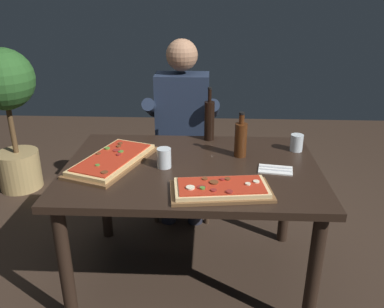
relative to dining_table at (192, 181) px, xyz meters
name	(u,v)px	position (x,y,z in m)	size (l,w,h in m)	color
ground_plane	(192,274)	(0.00, 0.00, -0.64)	(6.40, 6.40, 0.00)	#38281E
dining_table	(192,181)	(0.00, 0.00, 0.00)	(1.40, 0.96, 0.74)	black
pizza_rectangular_front	(221,189)	(0.15, -0.31, 0.12)	(0.51, 0.30, 0.05)	brown
pizza_rectangular_left	(112,160)	(-0.44, 0.01, 0.12)	(0.46, 0.63, 0.05)	brown
wine_bottle_dark	(209,120)	(0.09, 0.42, 0.23)	(0.06, 0.06, 0.34)	black
oil_bottle_amber	(241,139)	(0.28, 0.15, 0.20)	(0.07, 0.07, 0.27)	#47230F
tumbler_near_camera	(297,144)	(0.62, 0.25, 0.14)	(0.08, 0.08, 0.10)	silver
tumbler_far_side	(164,158)	(-0.15, -0.02, 0.15)	(0.08, 0.08, 0.11)	silver
napkin_cutlery_set	(275,170)	(0.45, -0.04, 0.10)	(0.20, 0.14, 0.01)	white
diner_chair	(183,150)	(-0.10, 0.86, -0.16)	(0.44, 0.44, 0.87)	#3D2B1E
seated_diner	(182,123)	(-0.10, 0.74, 0.10)	(0.53, 0.41, 1.33)	#23232D
potted_plant_corner	(7,104)	(-1.57, 1.11, 0.12)	(0.50, 0.50, 1.22)	tan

